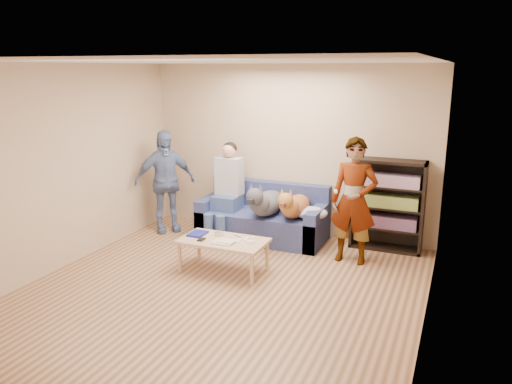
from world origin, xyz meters
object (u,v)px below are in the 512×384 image
at_px(person_standing_left, 165,181).
at_px(camera_silver, 219,234).
at_px(dog_gray, 265,202).
at_px(person_standing_right, 354,201).
at_px(dog_tan, 294,206).
at_px(person_seated, 227,187).
at_px(notebook_blue, 198,234).
at_px(bookshelf, 388,203).
at_px(coffee_table, 223,243).
at_px(sofa, 264,220).

relative_size(person_standing_left, camera_silver, 14.69).
distance_m(camera_silver, dog_gray, 1.08).
bearing_deg(person_standing_right, dog_tan, 164.81).
distance_m(person_seated, dog_gray, 0.70).
distance_m(person_standing_left, dog_gray, 1.69).
bearing_deg(dog_tan, notebook_blue, -128.10).
bearing_deg(bookshelf, notebook_blue, -144.04).
distance_m(person_standing_right, dog_gray, 1.36).
relative_size(person_standing_left, person_seated, 1.10).
distance_m(person_standing_left, person_seated, 1.01).
distance_m(notebook_blue, person_seated, 1.28).
xyz_separation_m(camera_silver, coffee_table, (0.12, -0.12, -0.07)).
bearing_deg(person_standing_left, person_standing_right, -49.26).
bearing_deg(person_seated, bookshelf, 8.69).
bearing_deg(dog_gray, bookshelf, 15.71).
bearing_deg(dog_tan, bookshelf, 17.85).
xyz_separation_m(person_standing_left, notebook_blue, (1.17, -1.06, -0.38)).
relative_size(person_standing_right, bookshelf, 1.29).
bearing_deg(sofa, person_standing_right, -16.90).
bearing_deg(notebook_blue, person_standing_right, 26.37).
bearing_deg(person_standing_left, notebook_blue, -88.64).
bearing_deg(coffee_table, dog_tan, 66.87).
xyz_separation_m(camera_silver, bookshelf, (1.91, 1.52, 0.23)).
bearing_deg(person_standing_right, sofa, 164.33).
height_order(person_standing_right, coffee_table, person_standing_right).
height_order(notebook_blue, person_seated, person_seated).
distance_m(dog_gray, coffee_table, 1.20).
height_order(camera_silver, sofa, sofa).
distance_m(camera_silver, coffee_table, 0.18).
xyz_separation_m(person_standing_right, dog_tan, (-0.91, 0.27, -0.23)).
height_order(camera_silver, person_seated, person_seated).
distance_m(notebook_blue, dog_gray, 1.24).
distance_m(sofa, bookshelf, 1.86).
bearing_deg(dog_gray, person_standing_left, -178.22).
relative_size(notebook_blue, dog_tan, 0.23).
bearing_deg(dog_tan, camera_silver, -120.17).
bearing_deg(camera_silver, person_standing_right, 28.36).
height_order(notebook_blue, sofa, sofa).
xyz_separation_m(coffee_table, bookshelf, (1.79, 1.64, 0.31)).
bearing_deg(coffee_table, camera_silver, 135.00).
height_order(person_seated, dog_tan, person_seated).
bearing_deg(dog_gray, person_standing_right, -8.68).
xyz_separation_m(dog_gray, coffee_table, (-0.11, -1.16, -0.26)).
distance_m(coffee_table, bookshelf, 2.44).
relative_size(dog_tan, bookshelf, 0.88).
relative_size(notebook_blue, bookshelf, 0.20).
bearing_deg(bookshelf, coffee_table, -137.51).
xyz_separation_m(person_standing_left, sofa, (1.56, 0.29, -0.53)).
xyz_separation_m(notebook_blue, camera_silver, (0.28, 0.07, 0.01)).
bearing_deg(sofa, coffee_table, -89.45).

